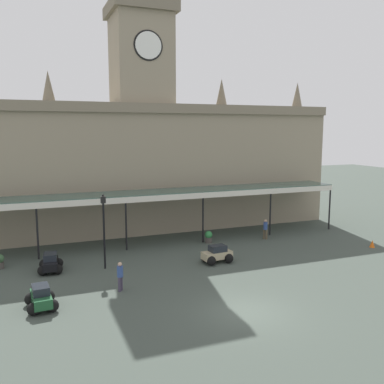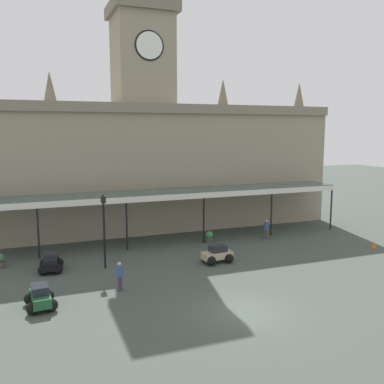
% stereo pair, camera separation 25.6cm
% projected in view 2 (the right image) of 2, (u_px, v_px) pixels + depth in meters
% --- Properties ---
extents(ground_plane, '(140.00, 140.00, 0.00)m').
position_uv_depth(ground_plane, '(245.00, 312.00, 21.01)').
color(ground_plane, '#3F4841').
extents(station_building, '(34.80, 6.44, 19.70)m').
position_uv_depth(station_building, '(144.00, 158.00, 38.25)').
color(station_building, gray).
rests_on(station_building, ground).
extents(entrance_canopy, '(31.35, 3.26, 4.12)m').
position_uv_depth(entrance_canopy, '(162.00, 193.00, 33.57)').
color(entrance_canopy, '#38564C').
rests_on(entrance_canopy, ground).
extents(car_black_sedan, '(1.65, 2.13, 1.19)m').
position_uv_depth(car_black_sedan, '(51.00, 263.00, 27.02)').
color(car_black_sedan, black).
rests_on(car_black_sedan, ground).
extents(car_green_sedan, '(1.63, 2.12, 1.19)m').
position_uv_depth(car_green_sedan, '(40.00, 298.00, 21.43)').
color(car_green_sedan, '#1E512D').
rests_on(car_green_sedan, ground).
extents(car_beige_sedan, '(2.11, 1.62, 1.19)m').
position_uv_depth(car_beige_sedan, '(217.00, 255.00, 28.78)').
color(car_beige_sedan, tan).
rests_on(car_beige_sedan, ground).
extents(pedestrian_beside_cars, '(0.34, 0.34, 1.67)m').
position_uv_depth(pedestrian_beside_cars, '(266.00, 229.00, 34.81)').
color(pedestrian_beside_cars, brown).
rests_on(pedestrian_beside_cars, ground).
extents(pedestrian_crossing_forecourt, '(0.34, 0.35, 1.67)m').
position_uv_depth(pedestrian_crossing_forecourt, '(120.00, 275.00, 23.68)').
color(pedestrian_crossing_forecourt, '#3F384C').
rests_on(pedestrian_crossing_forecourt, ground).
extents(victorian_lamppost, '(0.30, 0.30, 4.92)m').
position_uv_depth(victorian_lamppost, '(104.00, 223.00, 27.21)').
color(victorian_lamppost, black).
rests_on(victorian_lamppost, ground).
extents(traffic_cone, '(0.40, 0.40, 0.56)m').
position_uv_depth(traffic_cone, '(374.00, 244.00, 32.39)').
color(traffic_cone, orange).
rests_on(traffic_cone, ground).
extents(planter_forecourt_centre, '(0.60, 0.60, 0.96)m').
position_uv_depth(planter_forecourt_centre, '(0.00, 261.00, 27.65)').
color(planter_forecourt_centre, '#47423D').
rests_on(planter_forecourt_centre, ground).
extents(planter_by_canopy, '(0.60, 0.60, 0.96)m').
position_uv_depth(planter_by_canopy, '(209.00, 237.00, 33.80)').
color(planter_by_canopy, '#47423D').
rests_on(planter_by_canopy, ground).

